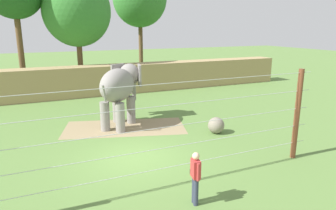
# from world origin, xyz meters

# --- Properties ---
(ground_plane) EXTENTS (120.00, 120.00, 0.00)m
(ground_plane) POSITION_xyz_m (0.00, 0.00, 0.00)
(ground_plane) COLOR #5B7F3D
(dirt_patch) EXTENTS (6.92, 4.67, 0.01)m
(dirt_patch) POSITION_xyz_m (0.71, 3.98, 0.00)
(dirt_patch) COLOR #937F5B
(dirt_patch) RESTS_ON ground
(embankment_wall) EXTENTS (36.00, 1.80, 2.30)m
(embankment_wall) POSITION_xyz_m (0.00, 12.91, 1.15)
(embankment_wall) COLOR tan
(embankment_wall) RESTS_ON ground
(elephant) EXTENTS (3.39, 3.78, 3.21)m
(elephant) POSITION_xyz_m (0.68, 4.55, 2.12)
(elephant) COLOR gray
(elephant) RESTS_ON ground
(enrichment_ball) EXTENTS (0.83, 0.83, 0.83)m
(enrichment_ball) POSITION_xyz_m (4.66, 1.21, 0.42)
(enrichment_ball) COLOR gray
(enrichment_ball) RESTS_ON ground
(cable_fence) EXTENTS (12.85, 0.21, 3.67)m
(cable_fence) POSITION_xyz_m (0.00, -2.63, 1.85)
(cable_fence) COLOR brown
(cable_fence) RESTS_ON ground
(zookeeper) EXTENTS (0.28, 0.59, 1.67)m
(zookeeper) POSITION_xyz_m (0.55, -4.00, 0.93)
(zookeeper) COLOR #33384C
(zookeeper) RESTS_ON ground
(tree_far_left) EXTENTS (5.39, 5.39, 9.31)m
(tree_far_left) POSITION_xyz_m (0.29, 15.22, 6.45)
(tree_far_left) COLOR brown
(tree_far_left) RESTS_ON ground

